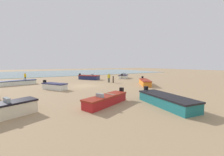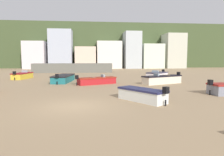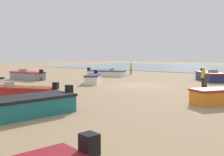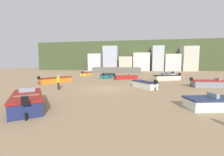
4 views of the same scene
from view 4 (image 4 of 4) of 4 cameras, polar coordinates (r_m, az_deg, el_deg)
ground_plane at (r=16.25m, az=-2.01°, el=-4.29°), size 160.00×160.00×0.00m
headland_hill at (r=81.89m, az=6.66°, el=8.38°), size 90.00×32.00×13.69m
harbor_pier at (r=46.10m, az=1.75°, el=3.25°), size 15.71×2.40×1.83m
townhouse_far_left at (r=65.50m, az=-6.48°, el=6.37°), size 5.78×6.99×7.46m
townhouse_left at (r=63.24m, az=-0.56°, el=7.90°), size 6.22×5.28×10.69m
townhouse_centre_left at (r=62.61m, az=5.62°, el=5.77°), size 5.70×5.57×6.07m
townhouse_centre at (r=63.25m, az=11.71°, el=6.40°), size 6.86×6.85×7.64m
townhouse_centre_right at (r=63.84m, az=17.81°, el=7.48°), size 4.56×6.56×10.41m
townhouse_right at (r=65.12m, az=22.89°, el=5.76°), size 6.06×6.86×6.98m
townhouse_far_right at (r=66.99m, az=28.50°, el=6.81°), size 5.66×6.67×10.03m
boat_red_0 at (r=26.21m, az=5.67°, el=0.32°), size 4.51×2.83×1.07m
boat_navy_1 at (r=10.55m, az=-31.15°, el=-7.92°), size 4.03×4.51×1.23m
boat_grey_2 at (r=20.91m, az=35.23°, el=-1.88°), size 4.70×1.77×1.18m
boat_white_4 at (r=17.00m, az=13.07°, el=-2.56°), size 2.94×3.53×1.14m
boat_cream_6 at (r=26.47m, az=21.48°, el=0.18°), size 5.00×3.10×1.24m
boat_white_7 at (r=33.44m, az=21.76°, el=1.14°), size 3.82×3.80×1.16m
boat_yellow_8 at (r=35.12m, az=-10.27°, el=1.66°), size 2.06×4.12×1.17m
boat_orange_9 at (r=22.85m, az=-21.67°, el=-0.74°), size 3.71×4.70×1.16m
boat_teal_10 at (r=29.23m, az=-1.70°, el=0.94°), size 2.37×5.32×1.16m
mooring_post_near_water at (r=17.30m, az=-20.94°, el=-2.11°), size 0.22×0.22×1.16m
beach_walker_distant at (r=16.37m, az=-20.95°, el=-1.21°), size 0.48×0.48×1.62m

